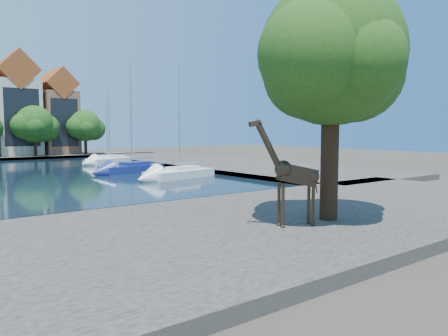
# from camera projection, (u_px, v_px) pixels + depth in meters

# --- Properties ---
(ground) EXTENTS (160.00, 160.00, 0.00)m
(ground) POSITION_uv_depth(u_px,v_px,m) (94.00, 219.00, 22.38)
(ground) COLOR #38332B
(ground) RESTS_ON ground
(near_quay) EXTENTS (50.00, 14.00, 0.50)m
(near_quay) POSITION_uv_depth(u_px,v_px,m) (161.00, 241.00, 16.83)
(near_quay) COLOR #544F48
(near_quay) RESTS_ON ground
(right_quay) EXTENTS (14.00, 52.00, 0.50)m
(right_quay) POSITION_uv_depth(u_px,v_px,m) (212.00, 163.00, 56.49)
(right_quay) COLOR #544F48
(right_quay) RESTS_ON ground
(plane_tree) EXTENTS (8.32, 6.40, 10.62)m
(plane_tree) POSITION_uv_depth(u_px,v_px,m) (333.00, 59.00, 19.22)
(plane_tree) COLOR #332114
(plane_tree) RESTS_ON near_quay
(townhouse_east_mid) EXTENTS (6.43, 9.18, 16.65)m
(townhouse_east_mid) POSITION_uv_depth(u_px,v_px,m) (15.00, 108.00, 71.06)
(townhouse_east_mid) COLOR beige
(townhouse_east_mid) RESTS_ON far_quay
(townhouse_east_end) EXTENTS (5.44, 9.18, 14.43)m
(townhouse_east_end) POSITION_uv_depth(u_px,v_px,m) (56.00, 115.00, 75.09)
(townhouse_east_end) COLOR #8B5E42
(townhouse_east_end) RESTS_ON far_quay
(far_tree_east) EXTENTS (7.54, 5.80, 7.84)m
(far_tree_east) POSITION_uv_depth(u_px,v_px,m) (35.00, 125.00, 67.94)
(far_tree_east) COLOR #332114
(far_tree_east) RESTS_ON far_quay
(far_tree_far_east) EXTENTS (6.76, 5.20, 7.36)m
(far_tree_far_east) POSITION_uv_depth(u_px,v_px,m) (86.00, 127.00, 72.81)
(far_tree_far_east) COLOR #332114
(far_tree_far_east) RESTS_ON far_quay
(giraffe_statue) EXTENTS (3.03, 1.34, 4.44)m
(giraffe_statue) POSITION_uv_depth(u_px,v_px,m) (292.00, 174.00, 18.26)
(giraffe_statue) COLOR #312418
(giraffe_statue) RESTS_ON near_quay
(sailboat_right_a) EXTENTS (7.47, 4.08, 10.33)m
(sailboat_right_a) POSITION_uv_depth(u_px,v_px,m) (180.00, 172.00, 40.73)
(sailboat_right_a) COLOR white
(sailboat_right_a) RESTS_ON water_basin
(sailboat_right_b) EXTENTS (7.17, 3.82, 11.33)m
(sailboat_right_b) POSITION_uv_depth(u_px,v_px,m) (132.00, 167.00, 45.81)
(sailboat_right_b) COLOR navy
(sailboat_right_b) RESTS_ON water_basin
(sailboat_right_c) EXTENTS (6.96, 4.49, 9.65)m
(sailboat_right_c) POSITION_uv_depth(u_px,v_px,m) (110.00, 159.00, 57.72)
(sailboat_right_c) COLOR white
(sailboat_right_c) RESTS_ON water_basin
(sailboat_right_d) EXTENTS (6.22, 3.95, 8.65)m
(sailboat_right_d) POSITION_uv_depth(u_px,v_px,m) (108.00, 159.00, 58.33)
(sailboat_right_d) COLOR silver
(sailboat_right_d) RESTS_ON water_basin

